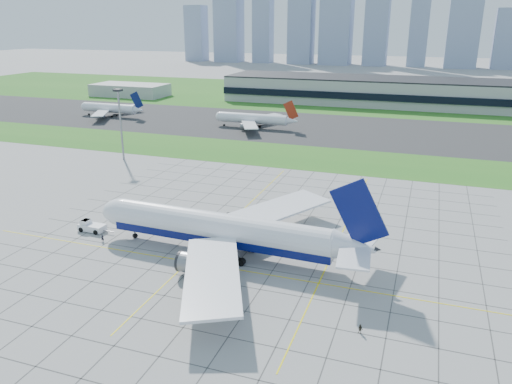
# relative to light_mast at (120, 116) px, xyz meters

# --- Properties ---
(ground) EXTENTS (1400.00, 1400.00, 0.00)m
(ground) POSITION_rel_light_mast_xyz_m (70.00, -65.00, -16.18)
(ground) COLOR gray
(ground) RESTS_ON ground
(grass_median) EXTENTS (700.00, 35.00, 0.04)m
(grass_median) POSITION_rel_light_mast_xyz_m (70.00, 25.00, -16.16)
(grass_median) COLOR #27671D
(grass_median) RESTS_ON ground
(asphalt_taxiway) EXTENTS (700.00, 75.00, 0.04)m
(asphalt_taxiway) POSITION_rel_light_mast_xyz_m (70.00, 80.00, -16.15)
(asphalt_taxiway) COLOR #383838
(asphalt_taxiway) RESTS_ON ground
(grass_far) EXTENTS (700.00, 145.00, 0.04)m
(grass_far) POSITION_rel_light_mast_xyz_m (70.00, 190.00, -16.16)
(grass_far) COLOR #27671D
(grass_far) RESTS_ON ground
(apron_markings) EXTENTS (120.00, 130.00, 0.03)m
(apron_markings) POSITION_rel_light_mast_xyz_m (70.43, -53.91, -16.17)
(apron_markings) COLOR #474744
(apron_markings) RESTS_ON ground
(terminal) EXTENTS (260.00, 43.00, 15.80)m
(terminal) POSITION_rel_light_mast_xyz_m (110.00, 164.87, -8.29)
(terminal) COLOR #B7B7B2
(terminal) RESTS_ON ground
(service_block) EXTENTS (50.00, 25.00, 8.00)m
(service_block) POSITION_rel_light_mast_xyz_m (-90.00, 145.00, -12.18)
(service_block) COLOR #B7B7B2
(service_block) RESTS_ON ground
(light_mast) EXTENTS (2.50, 2.50, 25.60)m
(light_mast) POSITION_rel_light_mast_xyz_m (0.00, 0.00, 0.00)
(light_mast) COLOR gray
(light_mast) RESTS_ON ground
(city_skyline) EXTENTS (523.00, 32.40, 160.00)m
(city_skyline) POSITION_rel_light_mast_xyz_m (61.29, 455.00, 42.91)
(city_skyline) COLOR #8C9AB7
(city_skyline) RESTS_ON ground
(airliner) EXTENTS (65.39, 66.19, 20.57)m
(airliner) POSITION_rel_light_mast_xyz_m (65.37, -61.07, -10.56)
(airliner) COLOR white
(airliner) RESTS_ON ground
(pushback_tug) EXTENTS (9.58, 3.57, 2.65)m
(pushback_tug) POSITION_rel_light_mast_xyz_m (30.34, -59.99, -15.00)
(pushback_tug) COLOR white
(pushback_tug) RESTS_ON ground
(crew_near) EXTENTS (0.68, 0.73, 1.68)m
(crew_near) POSITION_rel_light_mast_xyz_m (36.74, -64.37, -15.34)
(crew_near) COLOR black
(crew_near) RESTS_ON ground
(crew_far) EXTENTS (0.94, 0.81, 1.67)m
(crew_far) POSITION_rel_light_mast_xyz_m (97.91, -81.02, -15.35)
(crew_far) COLOR #2A261C
(crew_far) RESTS_ON ground
(distant_jet_0) EXTENTS (36.10, 42.66, 14.08)m
(distant_jet_0) POSITION_rel_light_mast_xyz_m (-56.06, 73.28, -11.70)
(distant_jet_0) COLOR white
(distant_jet_0) RESTS_ON ground
(distant_jet_1) EXTENTS (39.04, 42.66, 14.08)m
(distant_jet_1) POSITION_rel_light_mast_xyz_m (26.33, 69.82, -11.70)
(distant_jet_1) COLOR white
(distant_jet_1) RESTS_ON ground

